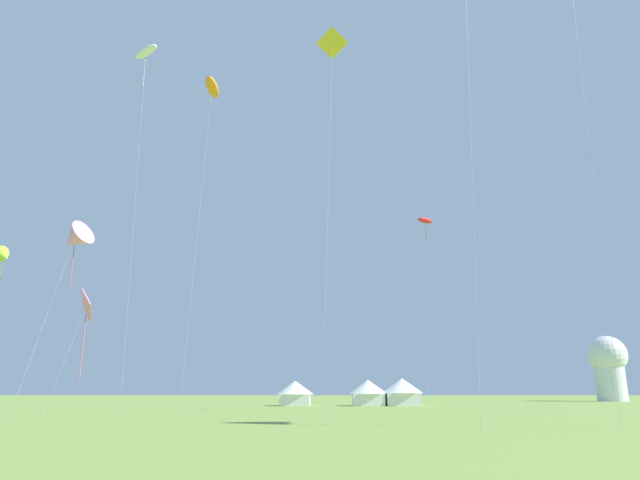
% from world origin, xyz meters
% --- Properties ---
extents(kite_yellow_diamond, '(2.31, 2.70, 26.91)m').
position_xyz_m(kite_yellow_diamond, '(0.85, 33.26, 25.34)').
color(kite_yellow_diamond, yellow).
rests_on(kite_yellow_diamond, ground).
extents(kite_orange_parafoil, '(1.65, 3.52, 28.50)m').
position_xyz_m(kite_orange_parafoil, '(-9.77, 42.81, 27.81)').
color(kite_orange_parafoil, orange).
rests_on(kite_orange_parafoil, ground).
extents(kite_white_parafoil, '(3.19, 3.82, 32.41)m').
position_xyz_m(kite_white_parafoil, '(-16.19, 43.39, 31.82)').
color(kite_white_parafoil, white).
rests_on(kite_white_parafoil, ground).
extents(kite_lime_delta, '(3.65, 2.36, 14.84)m').
position_xyz_m(kite_lime_delta, '(-29.60, 48.41, 13.80)').
color(kite_lime_delta, '#99DB2D').
rests_on(kite_lime_delta, ground).
extents(kite_pink_diamond, '(2.34, 3.76, 10.19)m').
position_xyz_m(kite_pink_diamond, '(-19.98, 45.24, 8.40)').
color(kite_pink_diamond, pink).
rests_on(kite_pink_diamond, ground).
extents(kite_red_parafoil, '(1.97, 1.79, 18.00)m').
position_xyz_m(kite_red_parafoil, '(9.85, 50.51, 17.64)').
color(kite_red_parafoil, red).
rests_on(kite_red_parafoil, ground).
extents(kite_pink_delta, '(3.29, 3.11, 12.77)m').
position_xyz_m(kite_pink_delta, '(-16.29, 33.88, 11.58)').
color(kite_pink_delta, pink).
rests_on(kite_pink_delta, ground).
extents(festival_tent_center, '(4.51, 4.51, 2.93)m').
position_xyz_m(festival_tent_center, '(-3.68, 68.60, 1.62)').
color(festival_tent_center, white).
rests_on(festival_tent_center, ground).
extents(festival_tent_right, '(4.68, 4.68, 3.04)m').
position_xyz_m(festival_tent_right, '(5.15, 68.60, 1.68)').
color(festival_tent_right, white).
rests_on(festival_tent_right, ground).
extents(festival_tent_left, '(4.95, 4.95, 3.22)m').
position_xyz_m(festival_tent_left, '(9.25, 68.60, 1.78)').
color(festival_tent_left, white).
rests_on(festival_tent_left, ground).
extents(observatory_dome, '(6.40, 6.40, 10.80)m').
position_xyz_m(observatory_dome, '(47.78, 96.93, 6.01)').
color(observatory_dome, white).
rests_on(observatory_dome, ground).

